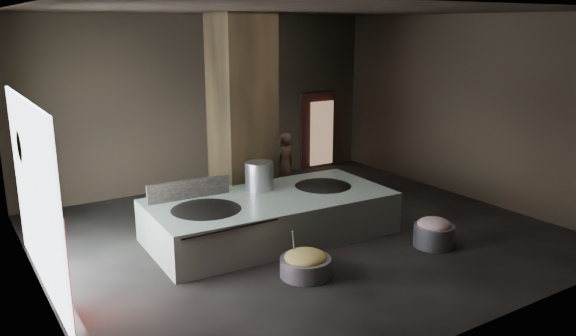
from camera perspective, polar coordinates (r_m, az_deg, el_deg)
floor at (r=11.84m, az=1.20°, el=-6.86°), size 10.00×9.00×0.10m
ceiling at (r=11.04m, az=1.33°, el=15.99°), size 10.00×9.00×0.10m
back_wall at (r=15.16m, az=-8.42°, el=6.68°), size 10.00×0.10×4.50m
front_wall at (r=7.94m, az=19.87°, el=-0.99°), size 10.00×0.10×4.50m
left_wall at (r=9.44m, az=-25.12°, el=0.84°), size 0.10×9.00×4.50m
right_wall at (r=14.61m, az=18.04°, el=5.85°), size 0.10×9.00×4.50m
pillar at (r=12.67m, az=-4.68°, el=5.30°), size 1.20×1.20×4.50m
hearth_platform at (r=11.54m, az=-1.75°, el=-4.92°), size 5.02×2.56×0.86m
platform_cap at (r=11.41m, az=-1.77°, el=-3.09°), size 4.82×2.31×0.03m
wok_left at (r=10.76m, az=-8.29°, el=-4.70°), size 1.55×1.55×0.43m
wok_left_rim at (r=10.74m, az=-8.30°, el=-4.35°), size 1.58×1.58×0.05m
wok_right at (r=12.19m, az=3.57°, el=-2.29°), size 1.44×1.44×0.41m
wok_right_rim at (r=12.17m, az=3.58°, el=-1.97°), size 1.48×1.48×0.05m
stock_pot at (r=11.81m, az=-2.94°, el=-0.91°), size 0.60×0.60×0.64m
splash_guard at (r=11.38m, az=-10.02°, el=-2.23°), size 1.71×0.14×0.43m
cook at (r=14.01m, az=-0.36°, el=0.28°), size 0.65×0.47×1.66m
veg_basin at (r=9.87m, az=1.79°, el=-10.00°), size 1.10×1.10×0.33m
veg_fill at (r=9.80m, az=1.80°, el=-9.02°), size 0.73×0.73×0.23m
ladle at (r=9.76m, az=0.58°, el=-7.84°), size 0.25×0.29×0.64m
meat_basin at (r=11.47m, az=14.58°, el=-6.65°), size 0.97×0.97×0.43m
meat_fill at (r=11.39m, az=14.65°, el=-5.55°), size 0.65×0.65×0.25m
doorway_near at (r=15.79m, az=-4.15°, el=2.87°), size 1.18×0.08×2.38m
doorway_near_glow at (r=15.84m, az=-4.84°, el=2.71°), size 0.89×0.04×2.12m
doorway_far at (r=17.04m, az=2.97°, el=3.74°), size 1.18×0.08×2.38m
doorway_far_glow at (r=17.02m, az=3.45°, el=3.55°), size 0.82×0.04×1.93m
left_opening at (r=9.80m, az=-24.31°, el=-2.55°), size 0.04×4.20×3.10m
pavilion_sliver at (r=8.84m, az=-22.02°, el=-9.28°), size 0.05×0.90×1.70m
tree_silhouette at (r=10.74m, az=-25.02°, el=2.07°), size 0.28×1.10×1.10m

